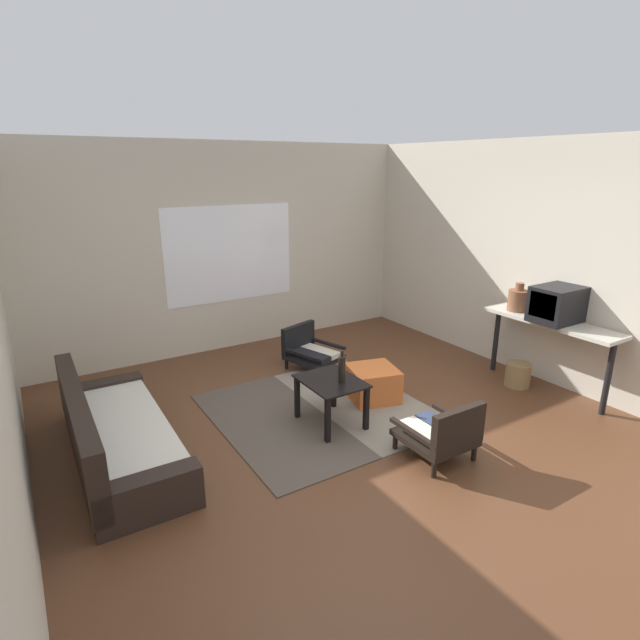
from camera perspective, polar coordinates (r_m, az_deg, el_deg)
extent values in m
plane|color=#56331E|center=(4.66, 5.15, -13.79)|extent=(7.80, 7.80, 0.00)
cube|color=beige|center=(6.76, -10.48, 8.09)|extent=(5.60, 0.12, 2.70)
cube|color=white|center=(6.71, -10.24, 7.45)|extent=(1.76, 0.01, 1.25)
cube|color=beige|center=(6.25, 23.73, 6.19)|extent=(0.12, 6.60, 2.70)
cube|color=#4C4238|center=(4.95, -5.17, -11.73)|extent=(1.01, 2.04, 0.01)
cube|color=gray|center=(5.42, 4.50, -8.99)|extent=(1.01, 2.04, 0.01)
cube|color=black|center=(4.71, -21.55, -13.17)|extent=(0.77, 2.06, 0.21)
cube|color=beige|center=(4.64, -21.40, -11.45)|extent=(0.67, 1.88, 0.10)
cube|color=black|center=(4.56, -25.85, -10.81)|extent=(0.16, 2.05, 0.56)
cube|color=black|center=(5.52, -23.44, -8.05)|extent=(0.75, 0.19, 0.34)
cube|color=black|center=(3.89, -18.99, -18.71)|extent=(0.75, 0.19, 0.34)
cube|color=black|center=(4.73, 1.27, -7.00)|extent=(0.51, 0.63, 0.02)
cube|color=black|center=(4.94, -2.63, -8.85)|extent=(0.04, 0.04, 0.44)
cube|color=black|center=(5.15, 1.58, -7.74)|extent=(0.04, 0.04, 0.44)
cube|color=black|center=(4.53, 0.88, -11.47)|extent=(0.04, 0.04, 0.44)
cube|color=black|center=(4.75, 5.31, -10.10)|extent=(0.04, 0.04, 0.44)
cylinder|color=black|center=(6.17, 2.45, -5.00)|extent=(0.04, 0.04, 0.12)
cylinder|color=black|center=(5.85, -0.34, -6.28)|extent=(0.04, 0.04, 0.12)
cylinder|color=black|center=(6.47, -1.03, -3.90)|extent=(0.04, 0.04, 0.12)
cylinder|color=black|center=(6.16, -3.86, -5.04)|extent=(0.04, 0.04, 0.12)
cube|color=black|center=(6.12, -0.70, -4.28)|extent=(0.68, 0.71, 0.05)
cube|color=beige|center=(6.16, 0.01, -3.61)|extent=(0.32, 0.55, 0.06)
cube|color=black|center=(6.03, -1.15, -4.09)|extent=(0.32, 0.55, 0.06)
cube|color=black|center=(6.22, -2.51, -2.03)|extent=(0.53, 0.22, 0.34)
cube|color=black|center=(6.26, 0.79, -2.68)|extent=(0.21, 0.57, 0.04)
cube|color=black|center=(5.91, -2.30, -3.91)|extent=(0.21, 0.57, 0.04)
cylinder|color=black|center=(4.55, 8.61, -13.64)|extent=(0.04, 0.04, 0.15)
cylinder|color=black|center=(4.83, 12.90, -11.98)|extent=(0.04, 0.04, 0.15)
cylinder|color=black|center=(4.26, 12.93, -16.32)|extent=(0.04, 0.04, 0.15)
cylinder|color=black|center=(4.55, 17.24, -14.31)|extent=(0.04, 0.04, 0.15)
cube|color=black|center=(4.49, 13.00, -12.94)|extent=(0.55, 0.57, 0.05)
cube|color=beige|center=(4.42, 11.96, -12.59)|extent=(0.18, 0.50, 0.06)
cube|color=#2D3856|center=(4.54, 13.74, -11.88)|extent=(0.18, 0.50, 0.06)
cube|color=black|center=(4.24, 15.59, -11.93)|extent=(0.54, 0.08, 0.35)
cube|color=black|center=(4.28, 10.64, -12.61)|extent=(0.05, 0.56, 0.04)
cube|color=black|center=(4.60, 15.38, -10.74)|extent=(0.05, 0.56, 0.04)
cube|color=#D1662D|center=(5.37, 6.06, -7.24)|extent=(0.59, 0.59, 0.35)
cube|color=beige|center=(5.89, 24.98, -0.20)|extent=(0.40, 1.47, 0.04)
cylinder|color=black|center=(5.70, 30.09, -5.83)|extent=(0.06, 0.06, 0.77)
cylinder|color=black|center=(6.37, 19.51, -2.14)|extent=(0.06, 0.06, 0.77)
cube|color=black|center=(5.81, 25.56, 1.67)|extent=(0.53, 0.38, 0.38)
cube|color=black|center=(5.60, 24.14, 1.51)|extent=(0.01, 0.30, 0.26)
cylinder|color=brown|center=(6.09, 21.74, 2.09)|extent=(0.23, 0.23, 0.24)
cylinder|color=brown|center=(6.05, 21.91, 3.56)|extent=(0.09, 0.09, 0.08)
cylinder|color=black|center=(4.65, 2.52, -5.67)|extent=(0.07, 0.07, 0.25)
cylinder|color=black|center=(4.59, 2.55, -3.87)|extent=(0.03, 0.03, 0.06)
cylinder|color=olive|center=(6.09, 21.72, -5.84)|extent=(0.27, 0.27, 0.27)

